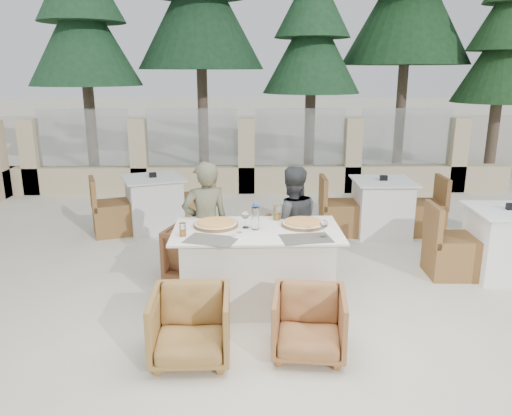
{
  "coord_description": "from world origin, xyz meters",
  "views": [
    {
      "loc": [
        -0.07,
        -4.47,
        2.22
      ],
      "look_at": [
        0.06,
        0.36,
        0.9
      ],
      "focal_mm": 35.0,
      "sensor_mm": 36.0,
      "label": 1
    }
  ],
  "objects_px": {
    "pizza_right": "(303,223)",
    "diner_right": "(291,226)",
    "bg_table_b": "(382,207)",
    "armchair_near_right": "(309,323)",
    "bg_table_c": "(506,243)",
    "bg_table_a": "(154,203)",
    "armchair_far_left": "(203,252)",
    "diner_left": "(206,225)",
    "dining_table": "(257,267)",
    "armchair_near_left": "(191,326)",
    "beer_glass_left": "(183,230)",
    "pizza_left": "(216,224)",
    "olive_dish": "(239,234)",
    "wine_glass_corner": "(324,228)",
    "armchair_far_right": "(287,250)",
    "beer_glass_right": "(277,213)",
    "wine_glass_centre": "(246,219)",
    "water_bottle": "(255,216)"
  },
  "relations": [
    {
      "from": "wine_glass_corner",
      "to": "bg_table_b",
      "type": "distance_m",
      "value": 2.75
    },
    {
      "from": "pizza_left",
      "to": "olive_dish",
      "type": "xyz_separation_m",
      "value": [
        0.23,
        -0.31,
        -0.01
      ]
    },
    {
      "from": "beer_glass_right",
      "to": "armchair_far_right",
      "type": "bearing_deg",
      "value": 66.64
    },
    {
      "from": "beer_glass_right",
      "to": "armchair_near_right",
      "type": "xyz_separation_m",
      "value": [
        0.18,
        -1.24,
        -0.58
      ]
    },
    {
      "from": "beer_glass_left",
      "to": "armchair_near_left",
      "type": "height_order",
      "value": "beer_glass_left"
    },
    {
      "from": "pizza_left",
      "to": "diner_right",
      "type": "distance_m",
      "value": 0.9
    },
    {
      "from": "wine_glass_corner",
      "to": "armchair_near_right",
      "type": "xyz_separation_m",
      "value": [
        -0.21,
        -0.67,
        -0.59
      ]
    },
    {
      "from": "dining_table",
      "to": "diner_right",
      "type": "xyz_separation_m",
      "value": [
        0.38,
        0.52,
        0.26
      ]
    },
    {
      "from": "armchair_far_right",
      "to": "armchair_near_left",
      "type": "relative_size",
      "value": 1.13
    },
    {
      "from": "beer_glass_left",
      "to": "armchair_near_right",
      "type": "xyz_separation_m",
      "value": [
        1.08,
        -0.74,
        -0.56
      ]
    },
    {
      "from": "armchair_near_right",
      "to": "diner_left",
      "type": "xyz_separation_m",
      "value": [
        -0.91,
        1.37,
        0.41
      ]
    },
    {
      "from": "armchair_far_left",
      "to": "bg_table_b",
      "type": "distance_m",
      "value": 2.86
    },
    {
      "from": "olive_dish",
      "to": "bg_table_a",
      "type": "bearing_deg",
      "value": 114.99
    },
    {
      "from": "bg_table_a",
      "to": "bg_table_c",
      "type": "height_order",
      "value": "same"
    },
    {
      "from": "pizza_left",
      "to": "bg_table_b",
      "type": "height_order",
      "value": "pizza_left"
    },
    {
      "from": "armchair_near_left",
      "to": "beer_glass_left",
      "type": "bearing_deg",
      "value": 98.61
    },
    {
      "from": "wine_glass_corner",
      "to": "bg_table_c",
      "type": "xyz_separation_m",
      "value": [
        2.19,
        0.88,
        -0.48
      ]
    },
    {
      "from": "pizza_right",
      "to": "bg_table_c",
      "type": "relative_size",
      "value": 0.26
    },
    {
      "from": "pizza_right",
      "to": "wine_glass_centre",
      "type": "height_order",
      "value": "wine_glass_centre"
    },
    {
      "from": "beer_glass_right",
      "to": "olive_dish",
      "type": "height_order",
      "value": "beer_glass_right"
    },
    {
      "from": "armchair_far_right",
      "to": "olive_dish",
      "type": "bearing_deg",
      "value": 80.22
    },
    {
      "from": "water_bottle",
      "to": "armchair_near_left",
      "type": "relative_size",
      "value": 0.41
    },
    {
      "from": "wine_glass_corner",
      "to": "armchair_near_left",
      "type": "relative_size",
      "value": 0.29
    },
    {
      "from": "beer_glass_right",
      "to": "armchair_far_right",
      "type": "xyz_separation_m",
      "value": [
        0.14,
        0.33,
        -0.52
      ]
    },
    {
      "from": "bg_table_c",
      "to": "armchair_far_left",
      "type": "bearing_deg",
      "value": -177.15
    },
    {
      "from": "wine_glass_centre",
      "to": "beer_glass_right",
      "type": "bearing_deg",
      "value": 39.33
    },
    {
      "from": "bg_table_c",
      "to": "diner_right",
      "type": "bearing_deg",
      "value": -175.09
    },
    {
      "from": "armchair_near_right",
      "to": "bg_table_a",
      "type": "bearing_deg",
      "value": 125.39
    },
    {
      "from": "diner_right",
      "to": "bg_table_b",
      "type": "relative_size",
      "value": 0.78
    },
    {
      "from": "bg_table_a",
      "to": "bg_table_b",
      "type": "distance_m",
      "value": 3.25
    },
    {
      "from": "armchair_near_left",
      "to": "diner_right",
      "type": "height_order",
      "value": "diner_right"
    },
    {
      "from": "armchair_near_right",
      "to": "diner_left",
      "type": "distance_m",
      "value": 1.7
    },
    {
      "from": "diner_right",
      "to": "beer_glass_right",
      "type": "bearing_deg",
      "value": 43.8
    },
    {
      "from": "pizza_left",
      "to": "bg_table_c",
      "type": "height_order",
      "value": "pizza_left"
    },
    {
      "from": "beer_glass_left",
      "to": "armchair_far_right",
      "type": "bearing_deg",
      "value": 38.63
    },
    {
      "from": "pizza_left",
      "to": "bg_table_b",
      "type": "bearing_deg",
      "value": 42.99
    },
    {
      "from": "wine_glass_centre",
      "to": "olive_dish",
      "type": "height_order",
      "value": "wine_glass_centre"
    },
    {
      "from": "armchair_far_right",
      "to": "bg_table_b",
      "type": "distance_m",
      "value": 2.12
    },
    {
      "from": "dining_table",
      "to": "bg_table_c",
      "type": "bearing_deg",
      "value": 12.71
    },
    {
      "from": "beer_glass_left",
      "to": "bg_table_c",
      "type": "distance_m",
      "value": 3.6
    },
    {
      "from": "armchair_near_right",
      "to": "bg_table_c",
      "type": "bearing_deg",
      "value": 40.23
    },
    {
      "from": "pizza_left",
      "to": "pizza_right",
      "type": "height_order",
      "value": "same"
    },
    {
      "from": "diner_right",
      "to": "armchair_far_left",
      "type": "bearing_deg",
      "value": -10.88
    },
    {
      "from": "diner_right",
      "to": "bg_table_b",
      "type": "xyz_separation_m",
      "value": [
        1.44,
        1.65,
        -0.26
      ]
    },
    {
      "from": "pizza_right",
      "to": "diner_right",
      "type": "distance_m",
      "value": 0.45
    },
    {
      "from": "pizza_left",
      "to": "wine_glass_centre",
      "type": "distance_m",
      "value": 0.3
    },
    {
      "from": "olive_dish",
      "to": "bg_table_b",
      "type": "bearing_deg",
      "value": 50.09
    },
    {
      "from": "armchair_far_left",
      "to": "olive_dish",
      "type": "bearing_deg",
      "value": 135.67
    },
    {
      "from": "dining_table",
      "to": "bg_table_a",
      "type": "relative_size",
      "value": 0.98
    },
    {
      "from": "pizza_right",
      "to": "wine_glass_corner",
      "type": "relative_size",
      "value": 2.31
    }
  ]
}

